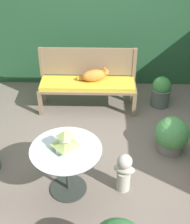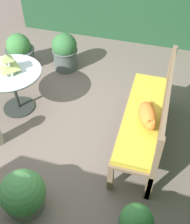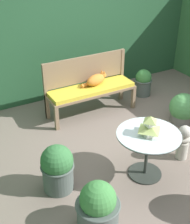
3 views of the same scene
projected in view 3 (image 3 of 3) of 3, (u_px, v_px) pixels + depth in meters
ground at (135, 143)px, 4.73m from camera, size 30.00×30.00×0.00m
foliage_hedge_back at (64, 26)px, 6.00m from camera, size 6.40×0.97×2.39m
garden_bench at (92, 91)px, 5.30m from camera, size 1.54×0.46×0.50m
bench_backrest at (86, 72)px, 5.33m from camera, size 1.54×0.06×0.98m
cat at (96, 80)px, 5.31m from camera, size 0.51×0.29×0.22m
patio_table at (148, 143)px, 3.87m from camera, size 0.80×0.80×0.63m
pagoda_birdhouse at (150, 126)px, 3.75m from camera, size 0.25×0.25×0.25m
garden_bust at (183, 141)px, 4.28m from camera, size 0.28×0.20×0.52m
potted_plant_bench_right at (183, 109)px, 5.15m from camera, size 0.46×0.46×0.50m
potted_plant_table_near at (57, 168)px, 3.75m from camera, size 0.41×0.41×0.62m
potted_plant_patio_mid at (143, 82)px, 6.00m from camera, size 0.34×0.34×0.52m
potted_plant_hedge_corner at (98, 207)px, 3.28m from camera, size 0.49×0.49×0.58m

